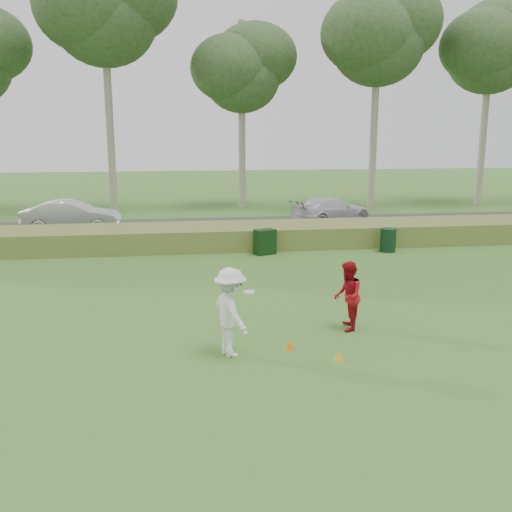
{
  "coord_description": "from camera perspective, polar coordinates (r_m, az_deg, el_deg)",
  "views": [
    {
      "loc": [
        -2.3,
        -12.23,
        4.92
      ],
      "look_at": [
        0.0,
        4.0,
        1.3
      ],
      "focal_mm": 40.0,
      "sensor_mm": 36.0,
      "label": 1
    }
  ],
  "objects": [
    {
      "name": "tree_6",
      "position": [
        41.68,
        22.4,
        18.69
      ],
      "size": [
        7.02,
        7.02,
        13.5
      ],
      "color": "gray",
      "rests_on": "ground"
    },
    {
      "name": "reed_strip",
      "position": [
        24.75,
        -2.6,
        2.03
      ],
      "size": [
        80.0,
        3.0,
        0.9
      ],
      "primitive_type": "cube",
      "color": "#586A2A",
      "rests_on": "ground"
    },
    {
      "name": "park_road",
      "position": [
        29.73,
        -3.52,
        2.96
      ],
      "size": [
        80.0,
        6.0,
        0.06
      ],
      "primitive_type": "cube",
      "color": "#2D2D2D",
      "rests_on": "ground"
    },
    {
      "name": "tree_3",
      "position": [
        36.05,
        -14.99,
        22.72
      ],
      "size": [
        7.8,
        7.8,
        15.5
      ],
      "color": "gray",
      "rests_on": "ground"
    },
    {
      "name": "cone_yellow",
      "position": [
        12.75,
        8.32,
        -9.78
      ],
      "size": [
        0.22,
        0.22,
        0.25
      ],
      "primitive_type": "cone",
      "color": "gold",
      "rests_on": "ground"
    },
    {
      "name": "car_mid",
      "position": [
        29.28,
        -17.93,
        3.81
      ],
      "size": [
        4.71,
        1.77,
        1.54
      ],
      "primitive_type": "imported",
      "rotation": [
        0.0,
        0.0,
        1.54
      ],
      "color": "silver",
      "rests_on": "park_road"
    },
    {
      "name": "cone_orange",
      "position": [
        13.26,
        3.4,
        -8.81
      ],
      "size": [
        0.21,
        0.21,
        0.23
      ],
      "primitive_type": "cone",
      "color": "#FB5D0D",
      "rests_on": "ground"
    },
    {
      "name": "player_white",
      "position": [
        12.64,
        -2.54,
        -5.63
      ],
      "size": [
        1.15,
        1.47,
        2.0
      ],
      "rotation": [
        0.0,
        0.0,
        1.93
      ],
      "color": "white",
      "rests_on": "ground"
    },
    {
      "name": "player_red",
      "position": [
        14.43,
        9.14,
        -3.98
      ],
      "size": [
        0.85,
        0.99,
        1.75
      ],
      "primitive_type": "imported",
      "rotation": [
        0.0,
        0.0,
        -1.82
      ],
      "color": "#9D0D15",
      "rests_on": "ground"
    },
    {
      "name": "trash_bin",
      "position": [
        24.19,
        13.07,
        1.56
      ],
      "size": [
        0.77,
        0.77,
        0.97
      ],
      "primitive_type": "cylinder",
      "rotation": [
        0.0,
        0.0,
        0.22
      ],
      "color": "black",
      "rests_on": "ground"
    },
    {
      "name": "tree_5",
      "position": [
        37.26,
        12.11,
        20.75
      ],
      "size": [
        7.28,
        7.28,
        14.0
      ],
      "color": "gray",
      "rests_on": "ground"
    },
    {
      "name": "tree_4",
      "position": [
        37.17,
        -1.45,
        18.12
      ],
      "size": [
        6.24,
        6.24,
        11.5
      ],
      "color": "gray",
      "rests_on": "ground"
    },
    {
      "name": "ground",
      "position": [
        13.38,
        2.43,
        -9.13
      ],
      "size": [
        120.0,
        120.0,
        0.0
      ],
      "primitive_type": "plane",
      "color": "#326622",
      "rests_on": "ground"
    },
    {
      "name": "utility_cabinet",
      "position": [
        23.07,
        0.9,
        1.43
      ],
      "size": [
        0.95,
        0.78,
        1.02
      ],
      "primitive_type": "cube",
      "rotation": [
        0.0,
        0.0,
        0.39
      ],
      "color": "black",
      "rests_on": "ground"
    },
    {
      "name": "car_right",
      "position": [
        31.12,
        7.54,
        4.59
      ],
      "size": [
        4.94,
        3.54,
        1.33
      ],
      "primitive_type": "imported",
      "rotation": [
        0.0,
        0.0,
        1.98
      ],
      "color": "silver",
      "rests_on": "park_road"
    }
  ]
}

